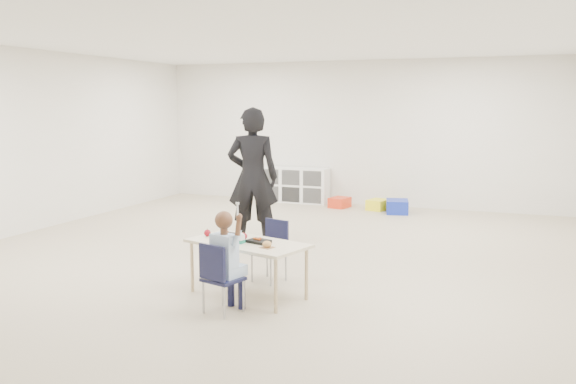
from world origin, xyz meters
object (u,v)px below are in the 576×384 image
at_px(table, 248,268).
at_px(chair_near, 223,278).
at_px(child, 223,257).
at_px(adult, 253,177).
at_px(cubby_shelf, 294,185).

distance_m(table, chair_near, 0.55).
relative_size(child, adult, 0.56).
distance_m(table, adult, 2.38).
bearing_deg(adult, chair_near, 91.83).
bearing_deg(table, cubby_shelf, 122.05).
bearing_deg(table, child, -74.17).
height_order(chair_near, child, child).
distance_m(table, cubby_shelf, 6.12).
bearing_deg(chair_near, child, 0.00).
bearing_deg(adult, child, 91.83).
bearing_deg(child, chair_near, 0.00).
bearing_deg(chair_near, cubby_shelf, 120.73).
height_order(table, chair_near, chair_near).
relative_size(chair_near, adult, 0.35).
xyz_separation_m(table, child, (-0.00, -0.55, 0.25)).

